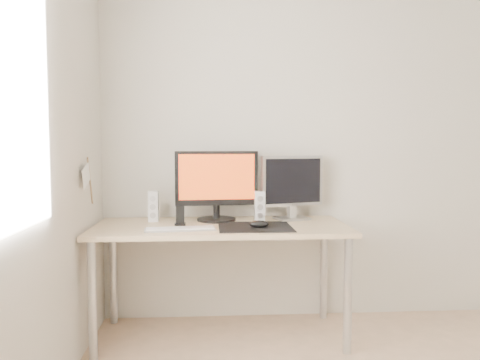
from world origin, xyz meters
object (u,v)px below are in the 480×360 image
main_monitor (217,183)px  second_monitor (292,184)px  speaker_right (260,206)px  phone_dock (180,219)px  speaker_left (153,206)px  keyboard (180,229)px  mouse (259,224)px  desk (221,237)px

main_monitor → second_monitor: 0.51m
speaker_right → phone_dock: bearing=-167.8°
speaker_left → keyboard: 0.41m
second_monitor → phone_dock: second_monitor is taller
speaker_right → main_monitor: bearing=170.8°
speaker_right → keyboard: speaker_right is taller
mouse → second_monitor: bearing=50.2°
speaker_left → keyboard: size_ratio=0.47×
second_monitor → desk: bearing=-159.2°
speaker_right → keyboard: 0.59m
desk → phone_dock: (-0.26, 0.00, 0.12)m
speaker_left → keyboard: speaker_left is taller
keyboard → speaker_right: bearing=30.2°
speaker_left → speaker_right: bearing=-4.1°
mouse → keyboard: bearing=-173.9°
keyboard → phone_dock: size_ratio=3.54×
desk → keyboard: keyboard is taller
second_monitor → phone_dock: size_ratio=3.62×
mouse → speaker_right: bearing=82.9°
second_monitor → speaker_right: bearing=-163.2°
mouse → speaker_right: size_ratio=0.60×
main_monitor → phone_dock: bearing=-146.0°
speaker_right → keyboard: bearing=-149.8°
second_monitor → keyboard: (-0.73, -0.36, -0.23)m
speaker_left → speaker_right: 0.70m
main_monitor → phone_dock: main_monitor is taller
desk → speaker_left: size_ratio=7.90×
second_monitor → main_monitor: bearing=-177.4°
keyboard → phone_dock: (-0.01, 0.18, 0.03)m
mouse → phone_dock: bearing=164.9°
desk → speaker_left: (-0.44, 0.17, 0.18)m
mouse → second_monitor: (0.26, 0.31, 0.22)m
speaker_right → phone_dock: 0.53m
speaker_left → speaker_right: (0.70, -0.05, 0.00)m
desk → speaker_right: size_ratio=7.90×
desk → speaker_right: (0.26, 0.12, 0.18)m
main_monitor → second_monitor: (0.51, 0.02, -0.01)m
speaker_left → speaker_right: size_ratio=1.00×
mouse → keyboard: size_ratio=0.28×
main_monitor → speaker_right: size_ratio=2.72×
phone_dock → second_monitor: bearing=13.6°
speaker_right → keyboard: size_ratio=0.47×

